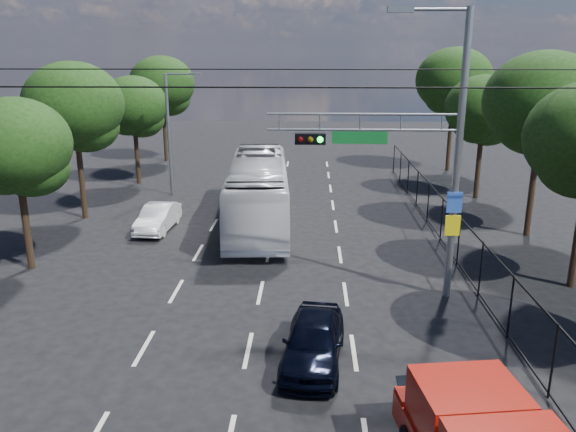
{
  "coord_description": "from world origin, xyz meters",
  "views": [
    {
      "loc": [
        1.7,
        -10.21,
        8.13
      ],
      "look_at": [
        0.97,
        8.1,
        2.8
      ],
      "focal_mm": 35.0,
      "sensor_mm": 36.0,
      "label": 1
    }
  ],
  "objects_px": {
    "navy_hatchback": "(313,341)",
    "white_bus": "(258,191)",
    "signal_mast": "(421,146)",
    "white_van": "(158,218)"
  },
  "relations": [
    {
      "from": "navy_hatchback",
      "to": "white_van",
      "type": "bearing_deg",
      "value": 128.42
    },
    {
      "from": "signal_mast",
      "to": "navy_hatchback",
      "type": "bearing_deg",
      "value": -126.92
    },
    {
      "from": "white_van",
      "to": "signal_mast",
      "type": "bearing_deg",
      "value": -30.3
    },
    {
      "from": "navy_hatchback",
      "to": "white_bus",
      "type": "height_order",
      "value": "white_bus"
    },
    {
      "from": "signal_mast",
      "to": "white_van",
      "type": "relative_size",
      "value": 2.56
    },
    {
      "from": "signal_mast",
      "to": "white_bus",
      "type": "bearing_deg",
      "value": 125.99
    },
    {
      "from": "signal_mast",
      "to": "navy_hatchback",
      "type": "distance_m",
      "value": 7.33
    },
    {
      "from": "signal_mast",
      "to": "navy_hatchback",
      "type": "height_order",
      "value": "signal_mast"
    },
    {
      "from": "signal_mast",
      "to": "white_van",
      "type": "height_order",
      "value": "signal_mast"
    },
    {
      "from": "white_bus",
      "to": "white_van",
      "type": "height_order",
      "value": "white_bus"
    }
  ]
}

